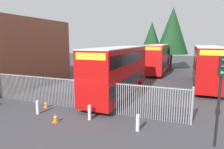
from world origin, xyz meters
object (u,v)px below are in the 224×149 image
double_decker_bus_behind_fence_left (207,65)px  double_decker_bus_behind_fence_right (158,57)px  bollard_near_right (138,123)px  bollard_near_left (38,107)px  bollard_center_front (89,112)px  traffic_light_kerbside (220,85)px  double_decker_bus_near_gate (119,70)px  traffic_cone_mid_forecourt (55,118)px  traffic_cone_by_gate (46,104)px

double_decker_bus_behind_fence_left → double_decker_bus_behind_fence_right: same height
double_decker_bus_behind_fence_left → bollard_near_right: size_ratio=11.38×
bollard_near_left → bollard_center_front: same height
bollard_near_left → bollard_center_front: bearing=6.6°
traffic_light_kerbside → bollard_center_front: bearing=174.5°
double_decker_bus_behind_fence_right → double_decker_bus_near_gate: bearing=-95.4°
bollard_near_right → traffic_light_kerbside: size_ratio=0.22×
double_decker_bus_behind_fence_right → bollard_near_right: double_decker_bus_behind_fence_right is taller
double_decker_bus_behind_fence_right → bollard_near_right: bearing=-84.6°
double_decker_bus_behind_fence_left → traffic_cone_mid_forecourt: (-9.33, -13.99, -2.13)m
double_decker_bus_behind_fence_left → traffic_cone_mid_forecourt: bearing=-123.7°
bollard_near_right → double_decker_bus_near_gate: bearing=118.1°
double_decker_bus_behind_fence_right → bollard_near_right: size_ratio=11.38×
bollard_center_front → bollard_near_right: (3.25, -0.43, 0.00)m
bollard_near_left → traffic_cone_mid_forecourt: size_ratio=1.61×
bollard_near_left → bollard_near_right: 7.02m
bollard_near_right → traffic_light_kerbside: bearing=-3.8°
bollard_center_front → double_decker_bus_behind_fence_right: bearing=86.5°
double_decker_bus_near_gate → double_decker_bus_behind_fence_left: same height
double_decker_bus_behind_fence_left → bollard_center_front: double_decker_bus_behind_fence_left is taller
bollard_near_right → traffic_light_kerbside: traffic_light_kerbside is taller
traffic_cone_by_gate → traffic_light_kerbside: 11.62m
traffic_cone_mid_forecourt → traffic_light_kerbside: traffic_light_kerbside is taller
double_decker_bus_near_gate → bollard_center_front: 6.19m
double_decker_bus_near_gate → bollard_near_left: double_decker_bus_near_gate is taller
bollard_near_right → traffic_cone_by_gate: (-7.38, 1.26, -0.19)m
traffic_cone_by_gate → bollard_center_front: bearing=-11.3°
double_decker_bus_behind_fence_left → bollard_near_left: bearing=-130.5°
double_decker_bus_behind_fence_left → bollard_near_left: double_decker_bus_behind_fence_left is taller
double_decker_bus_behind_fence_right → traffic_light_kerbside: 21.96m
bollard_near_right → traffic_light_kerbside: 4.58m
bollard_near_left → traffic_light_kerbside: traffic_light_kerbside is taller
double_decker_bus_behind_fence_right → traffic_light_kerbside: double_decker_bus_behind_fence_right is taller
traffic_cone_by_gate → traffic_cone_mid_forecourt: size_ratio=1.00×
double_decker_bus_behind_fence_right → traffic_cone_by_gate: double_decker_bus_behind_fence_right is taller
bollard_near_right → traffic_cone_mid_forecourt: bearing=-172.0°
double_decker_bus_behind_fence_right → traffic_light_kerbside: (5.80, -21.17, 0.56)m
traffic_cone_by_gate → traffic_light_kerbside: (11.20, -1.51, 2.70)m
bollard_center_front → traffic_cone_mid_forecourt: 2.11m
double_decker_bus_near_gate → bollard_near_right: double_decker_bus_near_gate is taller
traffic_cone_by_gate → traffic_light_kerbside: traffic_light_kerbside is taller
bollard_near_right → traffic_cone_by_gate: size_ratio=1.61×
double_decker_bus_near_gate → bollard_center_front: double_decker_bus_near_gate is taller
traffic_cone_by_gate → double_decker_bus_behind_fence_right: bearing=74.6°
double_decker_bus_behind_fence_right → bollard_near_left: bearing=-103.6°
bollard_near_right → traffic_cone_mid_forecourt: bollard_near_right is taller
traffic_cone_by_gate → traffic_light_kerbside: size_ratio=0.14×
double_decker_bus_near_gate → double_decker_bus_behind_fence_right: 14.68m
bollard_near_left → traffic_cone_mid_forecourt: 2.13m
bollard_center_front → traffic_cone_by_gate: bollard_center_front is taller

